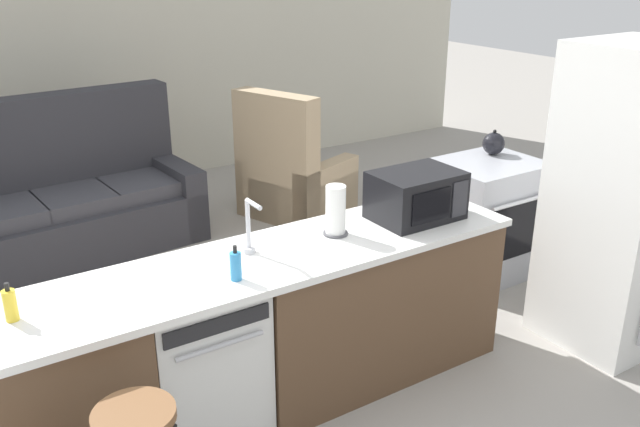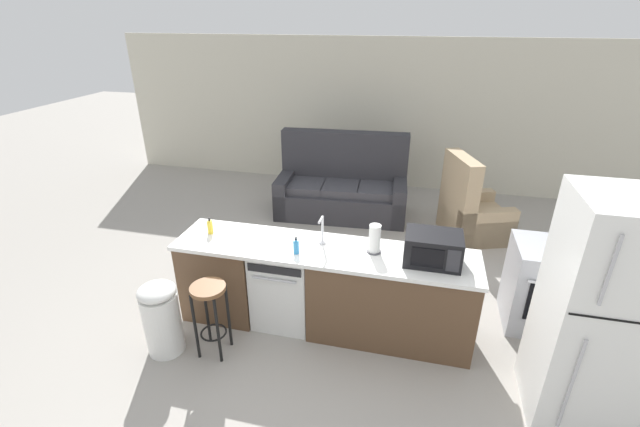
{
  "view_description": "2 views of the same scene",
  "coord_description": "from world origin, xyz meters",
  "px_view_note": "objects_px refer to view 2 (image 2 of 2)",
  "views": [
    {
      "loc": [
        -1.32,
        -2.78,
        2.37
      ],
      "look_at": [
        0.59,
        0.14,
        1.0
      ],
      "focal_mm": 38.0,
      "sensor_mm": 36.0,
      "label": 1
    },
    {
      "loc": [
        0.96,
        -3.46,
        2.95
      ],
      "look_at": [
        -0.02,
        0.56,
        1.0
      ],
      "focal_mm": 24.0,
      "sensor_mm": 36.0,
      "label": 2
    }
  ],
  "objects_px": {
    "refrigerator": "(599,316)",
    "microwave": "(433,248)",
    "dish_soap_bottle": "(210,227)",
    "bar_stool": "(210,305)",
    "couch": "(342,189)",
    "dishwasher": "(285,285)",
    "paper_towel_roll": "(375,239)",
    "soap_bottle": "(296,246)",
    "trash_bin": "(162,317)",
    "armchair": "(469,213)",
    "stove_range": "(548,287)",
    "kettle": "(577,236)"
  },
  "relations": [
    {
      "from": "stove_range",
      "to": "soap_bottle",
      "type": "distance_m",
      "value": 2.58
    },
    {
      "from": "soap_bottle",
      "to": "dish_soap_bottle",
      "type": "relative_size",
      "value": 1.0
    },
    {
      "from": "refrigerator",
      "to": "trash_bin",
      "type": "xyz_separation_m",
      "value": [
        -3.57,
        -0.17,
        -0.56
      ]
    },
    {
      "from": "bar_stool",
      "to": "couch",
      "type": "distance_m",
      "value": 3.46
    },
    {
      "from": "stove_range",
      "to": "refrigerator",
      "type": "height_order",
      "value": "refrigerator"
    },
    {
      "from": "stove_range",
      "to": "couch",
      "type": "distance_m",
      "value": 3.38
    },
    {
      "from": "soap_bottle",
      "to": "couch",
      "type": "height_order",
      "value": "couch"
    },
    {
      "from": "armchair",
      "to": "stove_range",
      "type": "bearing_deg",
      "value": -71.54
    },
    {
      "from": "microwave",
      "to": "soap_bottle",
      "type": "distance_m",
      "value": 1.24
    },
    {
      "from": "refrigerator",
      "to": "soap_bottle",
      "type": "distance_m",
      "value": 2.46
    },
    {
      "from": "refrigerator",
      "to": "couch",
      "type": "distance_m",
      "value": 4.22
    },
    {
      "from": "dish_soap_bottle",
      "to": "bar_stool",
      "type": "bearing_deg",
      "value": -67.03
    },
    {
      "from": "kettle",
      "to": "armchair",
      "type": "distance_m",
      "value": 2.0
    },
    {
      "from": "refrigerator",
      "to": "armchair",
      "type": "height_order",
      "value": "refrigerator"
    },
    {
      "from": "dishwasher",
      "to": "couch",
      "type": "distance_m",
      "value": 2.78
    },
    {
      "from": "dish_soap_bottle",
      "to": "couch",
      "type": "bearing_deg",
      "value": 72.81
    },
    {
      "from": "paper_towel_roll",
      "to": "dish_soap_bottle",
      "type": "bearing_deg",
      "value": -179.42
    },
    {
      "from": "refrigerator",
      "to": "paper_towel_roll",
      "type": "relative_size",
      "value": 6.68
    },
    {
      "from": "bar_stool",
      "to": "couch",
      "type": "relative_size",
      "value": 0.36
    },
    {
      "from": "stove_range",
      "to": "refrigerator",
      "type": "relative_size",
      "value": 0.48
    },
    {
      "from": "paper_towel_roll",
      "to": "dish_soap_bottle",
      "type": "distance_m",
      "value": 1.67
    },
    {
      "from": "bar_stool",
      "to": "couch",
      "type": "height_order",
      "value": "couch"
    },
    {
      "from": "soap_bottle",
      "to": "armchair",
      "type": "bearing_deg",
      "value": 54.61
    },
    {
      "from": "soap_bottle",
      "to": "dish_soap_bottle",
      "type": "distance_m",
      "value": 0.98
    },
    {
      "from": "soap_bottle",
      "to": "trash_bin",
      "type": "height_order",
      "value": "soap_bottle"
    },
    {
      "from": "couch",
      "to": "kettle",
      "type": "bearing_deg",
      "value": -37.77
    },
    {
      "from": "dishwasher",
      "to": "paper_towel_roll",
      "type": "height_order",
      "value": "paper_towel_roll"
    },
    {
      "from": "microwave",
      "to": "trash_bin",
      "type": "relative_size",
      "value": 0.68
    },
    {
      "from": "trash_bin",
      "to": "microwave",
      "type": "bearing_deg",
      "value": 16.8
    },
    {
      "from": "couch",
      "to": "paper_towel_roll",
      "type": "bearing_deg",
      "value": -73.25
    },
    {
      "from": "refrigerator",
      "to": "microwave",
      "type": "height_order",
      "value": "refrigerator"
    },
    {
      "from": "paper_towel_roll",
      "to": "kettle",
      "type": "distance_m",
      "value": 1.99
    },
    {
      "from": "soap_bottle",
      "to": "couch",
      "type": "distance_m",
      "value": 2.98
    },
    {
      "from": "stove_range",
      "to": "armchair",
      "type": "xyz_separation_m",
      "value": [
        -0.62,
        1.85,
        -0.1
      ]
    },
    {
      "from": "kettle",
      "to": "refrigerator",
      "type": "bearing_deg",
      "value": -97.83
    },
    {
      "from": "armchair",
      "to": "kettle",
      "type": "bearing_deg",
      "value": -65.44
    },
    {
      "from": "dish_soap_bottle",
      "to": "bar_stool",
      "type": "distance_m",
      "value": 0.84
    },
    {
      "from": "microwave",
      "to": "dish_soap_bottle",
      "type": "height_order",
      "value": "microwave"
    },
    {
      "from": "microwave",
      "to": "bar_stool",
      "type": "height_order",
      "value": "microwave"
    },
    {
      "from": "dishwasher",
      "to": "trash_bin",
      "type": "distance_m",
      "value": 1.21
    },
    {
      "from": "refrigerator",
      "to": "dish_soap_bottle",
      "type": "bearing_deg",
      "value": 170.24
    },
    {
      "from": "kettle",
      "to": "dishwasher",
      "type": "bearing_deg",
      "value": -166.22
    },
    {
      "from": "stove_range",
      "to": "soap_bottle",
      "type": "relative_size",
      "value": 5.11
    },
    {
      "from": "soap_bottle",
      "to": "kettle",
      "type": "distance_m",
      "value": 2.72
    },
    {
      "from": "soap_bottle",
      "to": "dish_soap_bottle",
      "type": "xyz_separation_m",
      "value": [
        -0.97,
        0.18,
        0.0
      ]
    },
    {
      "from": "dishwasher",
      "to": "refrigerator",
      "type": "relative_size",
      "value": 0.45
    },
    {
      "from": "kettle",
      "to": "bar_stool",
      "type": "relative_size",
      "value": 0.28
    },
    {
      "from": "soap_bottle",
      "to": "microwave",
      "type": "bearing_deg",
      "value": 6.6
    },
    {
      "from": "stove_range",
      "to": "trash_bin",
      "type": "relative_size",
      "value": 1.22
    },
    {
      "from": "bar_stool",
      "to": "dish_soap_bottle",
      "type": "bearing_deg",
      "value": 112.97
    }
  ]
}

